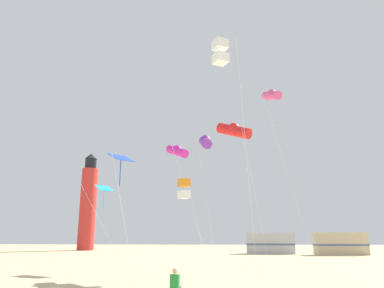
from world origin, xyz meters
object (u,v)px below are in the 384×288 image
Objects in this scene: kite_flyer_standing at (175,283)px; kite_box_orange at (184,189)px; kite_diamond_blue at (121,162)px; rv_van_tan at (340,244)px; kite_box_white at (220,52)px; kite_tube_scarlet at (234,130)px; lighthouse_distant at (88,204)px; kite_tube_violet at (205,142)px; kite_tube_magenta at (177,151)px; rv_van_silver at (270,243)px; kite_diamond_cyan at (104,191)px; kite_tube_rainbow at (272,95)px.

kite_box_orange is at bearing -77.59° from kite_flyer_standing.
rv_van_tan is at bearing 60.73° from kite_diamond_blue.
kite_box_white is at bearing -152.15° from kite_flyer_standing.
lighthouse_distant is (-23.67, 40.69, -1.20)m from kite_tube_scarlet.
rv_van_tan is (19.75, 35.24, -4.02)m from kite_diamond_blue.
kite_tube_magenta is at bearing 121.97° from kite_tube_violet.
kite_tube_scarlet is (2.81, 8.35, 8.42)m from kite_flyer_standing.
rv_van_tan reaches higher than kite_flyer_standing.
kite_diamond_blue is at bearing -102.51° from rv_van_silver.
kite_box_orange reaches higher than kite_diamond_cyan.
kite_tube_rainbow reaches higher than kite_box_orange.
kite_tube_violet is at bearing 72.89° from kite_box_orange.
rv_van_silver is (6.90, 37.63, -9.17)m from kite_box_white.
kite_diamond_blue is 11.48m from kite_tube_violet.
lighthouse_distant is at bearing 110.43° from kite_diamond_cyan.
kite_diamond_cyan is at bearing -131.32° from rv_van_tan.
kite_tube_magenta reaches higher than kite_diamond_blue.
kite_tube_scarlet is 31.71m from rv_van_tan.
kite_flyer_standing is 0.08× the size of kite_tube_rainbow.
kite_diamond_blue is 0.59× the size of kite_tube_magenta.
rv_van_tan is at bearing 62.80° from kite_tube_rainbow.
kite_tube_violet is 7.75m from kite_tube_rainbow.
lighthouse_distant is at bearing 115.17° from kite_box_white.
kite_diamond_cyan reaches higher than kite_flyer_standing.
kite_tube_scarlet is 1.48× the size of rv_van_silver.
lighthouse_distant is (-19.29, 34.47, -1.31)m from kite_tube_magenta.
kite_tube_rainbow is at bearing -121.61° from rv_van_tan.
kite_tube_violet is at bearing -149.66° from kite_tube_rainbow.
kite_diamond_cyan is at bearing -140.25° from kite_tube_violet.
kite_tube_rainbow is 27.41m from rv_van_silver.
kite_flyer_standing is at bearing -51.05° from kite_diamond_cyan.
kite_flyer_standing is 10.14m from kite_box_white.
kite_flyer_standing is 0.22× the size of kite_diamond_cyan.
kite_tube_magenta reaches higher than rv_van_silver.
kite_box_orange is 12.73m from kite_tube_rainbow.
kite_tube_rainbow is (5.36, 3.14, 4.63)m from kite_tube_violet.
rv_van_silver is 1.00× the size of rv_van_tan.
kite_tube_rainbow is at bearing -52.45° from lighthouse_distant.
kite_box_white reaches higher than kite_tube_magenta.
kite_diamond_cyan is (-4.81, 5.95, 4.26)m from kite_flyer_standing.
kite_diamond_cyan is at bearing -168.41° from kite_box_orange.
kite_tube_scarlet is at bearing 57.39° from kite_diamond_blue.
kite_tube_rainbow is at bearing 30.34° from kite_tube_violet.
kite_diamond_blue is 0.88× the size of rv_van_tan.
kite_box_white reaches higher than rv_van_tan.
kite_box_orange is 0.57× the size of kite_tube_magenta.
kite_box_white is at bearing -108.15° from kite_tube_rainbow.
kite_diamond_blue is (-2.39, 0.23, 4.80)m from kite_flyer_standing.
rv_van_silver is (11.19, 38.02, -4.02)m from kite_diamond_blue.
kite_tube_violet is (3.26, 10.44, 3.47)m from kite_diamond_blue.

